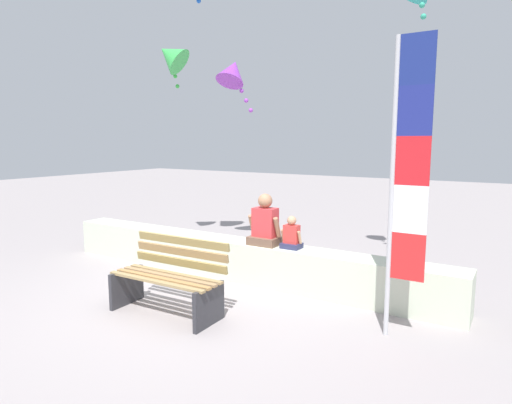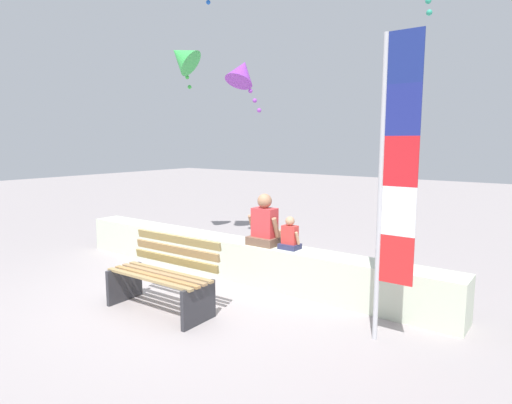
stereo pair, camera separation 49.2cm
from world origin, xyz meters
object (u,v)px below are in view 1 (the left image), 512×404
object	(u,v)px
person_child	(292,236)
kite_purple	(233,72)
person_adult	(265,225)
flag_banner	(405,173)
park_bench	(169,280)
kite_green	(171,56)

from	to	relation	value
person_child	kite_purple	xyz separation A→B (m)	(-2.08, 1.60, 2.56)
person_adult	flag_banner	bearing A→B (deg)	-20.27
park_bench	kite_green	bearing A→B (deg)	131.21
kite_purple	kite_green	size ratio (longest dim) A/B	1.14
flag_banner	kite_purple	bearing A→B (deg)	147.58
person_adult	person_child	world-z (taller)	person_adult
park_bench	person_child	distance (m)	1.78
park_bench	person_child	size ratio (longest dim) A/B	3.13
kite_purple	kite_green	distance (m)	1.31
park_bench	person_adult	world-z (taller)	person_adult
person_adult	person_child	size ratio (longest dim) A/B	1.62
person_adult	person_child	xyz separation A→B (m)	(0.42, 0.00, -0.11)
person_adult	kite_purple	distance (m)	3.36
park_bench	person_adult	bearing A→B (deg)	74.03
person_child	flag_banner	xyz separation A→B (m)	(1.65, -0.76, 0.98)
person_child	park_bench	bearing A→B (deg)	-119.48
kite_green	person_adult	bearing A→B (deg)	-23.75
park_bench	kite_green	distance (m)	4.93
person_adult	flag_banner	xyz separation A→B (m)	(2.07, -0.76, 0.87)
park_bench	kite_green	xyz separation A→B (m)	(-2.43, 2.78, 3.27)
park_bench	flag_banner	size ratio (longest dim) A/B	0.46
flag_banner	kite_green	distance (m)	5.68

